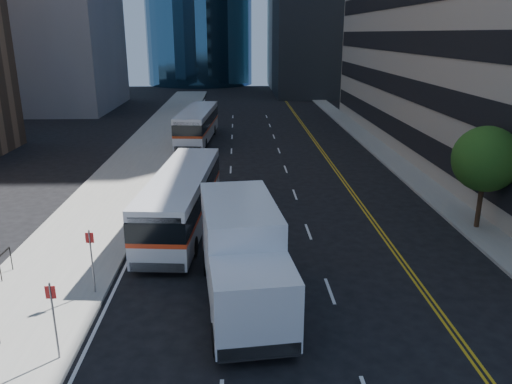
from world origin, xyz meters
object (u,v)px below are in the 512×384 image
Objects in this scene: street_tree at (486,159)px; bus_front at (182,198)px; box_truck at (243,256)px; bus_rear at (198,124)px.

bus_front is (-14.78, 0.76, -2.07)m from street_tree.
box_truck is (2.95, -7.52, 0.32)m from bus_front.
bus_rear is (-0.82, 21.49, 0.01)m from bus_front.
box_truck reaches higher than bus_rear.
bus_front is at bearing 177.06° from street_tree.
bus_front is 21.51m from bus_rear.
street_tree is 27.26m from bus_rear.
bus_rear reaches higher than bus_front.
bus_rear is at bearing 125.03° from street_tree.
bus_rear is at bearing 90.98° from box_truck.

